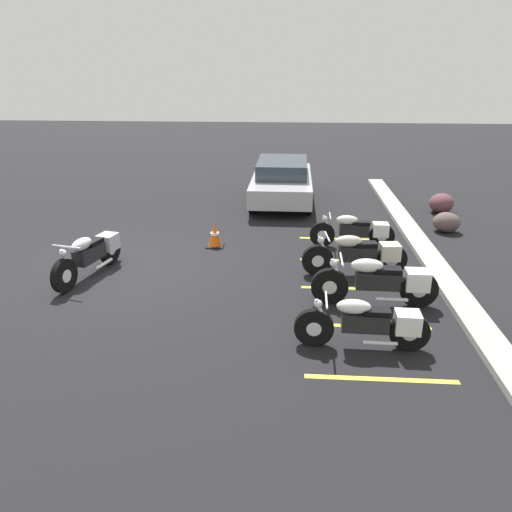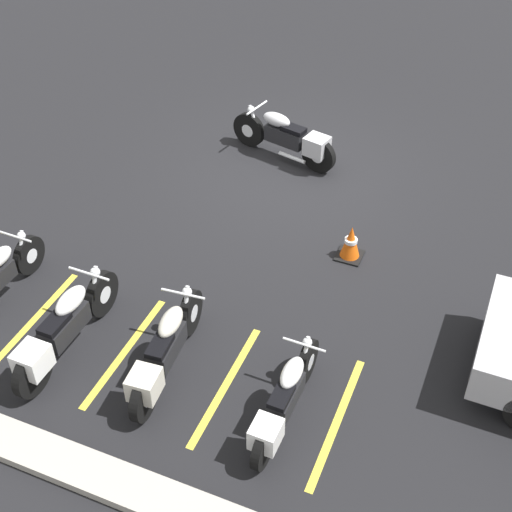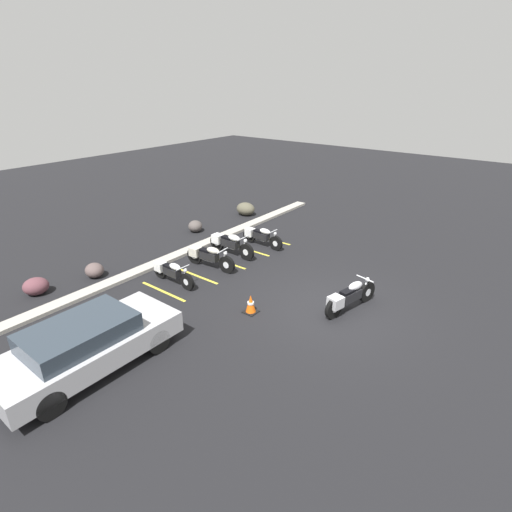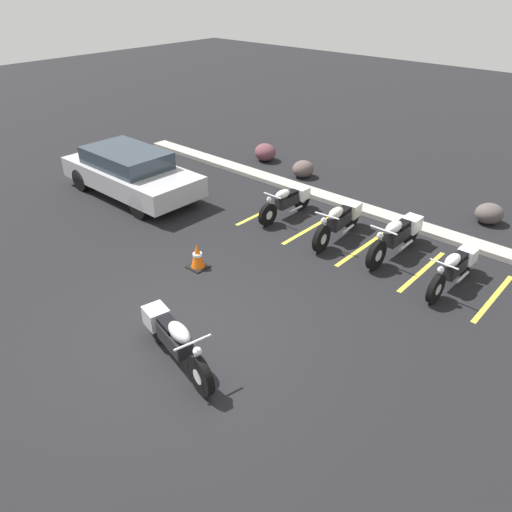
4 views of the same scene
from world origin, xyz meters
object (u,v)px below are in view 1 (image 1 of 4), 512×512
object	(u,v)px
parked_bike_2	(381,281)
parked_bike_3	(369,323)
parked_bike_1	(360,254)
car_silver	(282,180)
traffic_cone	(215,236)
parked_bike_0	(357,231)
landscape_rock_3	(441,203)
landscape_rock_2	(447,222)
motorcycle_silver_featured	(91,253)

from	to	relation	value
parked_bike_2	parked_bike_3	size ratio (longest dim) A/B	1.10
parked_bike_1	car_silver	size ratio (longest dim) A/B	0.50
parked_bike_2	traffic_cone	bearing A→B (deg)	-39.49
parked_bike_0	parked_bike_3	world-z (taller)	parked_bike_3
parked_bike_2	landscape_rock_3	bearing A→B (deg)	-112.85
parked_bike_1	parked_bike_2	size ratio (longest dim) A/B	0.96
parked_bike_1	car_silver	bearing A→B (deg)	-78.62
parked_bike_3	parked_bike_0	bearing A→B (deg)	-92.80
car_silver	traffic_cone	world-z (taller)	car_silver
landscape_rock_2	traffic_cone	xyz separation A→B (m)	(1.54, -5.79, 0.01)
parked_bike_0	traffic_cone	size ratio (longest dim) A/B	3.42
motorcycle_silver_featured	car_silver	xyz separation A→B (m)	(-6.21, 3.73, 0.22)
landscape_rock_2	traffic_cone	distance (m)	5.99
car_silver	landscape_rock_2	world-z (taller)	car_silver
traffic_cone	parked_bike_1	bearing A→B (deg)	65.01
parked_bike_3	landscape_rock_2	size ratio (longest dim) A/B	2.98
parked_bike_2	motorcycle_silver_featured	bearing A→B (deg)	-9.28
parked_bike_3	landscape_rock_2	distance (m)	6.56
parked_bike_1	traffic_cone	xyz separation A→B (m)	(-1.49, -3.21, -0.18)
motorcycle_silver_featured	traffic_cone	distance (m)	2.93
parked_bike_3	landscape_rock_3	size ratio (longest dim) A/B	2.58
landscape_rock_2	landscape_rock_3	world-z (taller)	landscape_rock_3
parked_bike_2	landscape_rock_2	world-z (taller)	parked_bike_2
motorcycle_silver_featured	landscape_rock_2	world-z (taller)	motorcycle_silver_featured
parked_bike_1	parked_bike_3	distance (m)	2.89
parked_bike_3	traffic_cone	xyz separation A→B (m)	(-4.38, -2.98, -0.15)
parked_bike_3	traffic_cone	bearing A→B (deg)	-54.21
parked_bike_0	parked_bike_1	xyz separation A→B (m)	(1.66, -0.12, 0.04)
traffic_cone	landscape_rock_2	bearing A→B (deg)	104.88
parked_bike_1	traffic_cone	distance (m)	3.54
parked_bike_0	landscape_rock_2	size ratio (longest dim) A/B	2.91
parked_bike_2	landscape_rock_2	bearing A→B (deg)	-117.51
parked_bike_2	car_silver	bearing A→B (deg)	-74.27
motorcycle_silver_featured	parked_bike_3	xyz separation A→B (m)	(2.50, 5.22, -0.04)
car_silver	landscape_rock_2	xyz separation A→B (m)	(2.79, 4.31, -0.42)
parked_bike_1	traffic_cone	bearing A→B (deg)	-30.07
traffic_cone	motorcycle_silver_featured	bearing A→B (deg)	-50.06
parked_bike_1	car_silver	distance (m)	6.08
parked_bike_3	traffic_cone	distance (m)	5.30
parked_bike_0	parked_bike_2	xyz separation A→B (m)	(3.06, 0.07, 0.05)
parked_bike_3	car_silver	bearing A→B (deg)	-78.70
landscape_rock_2	parked_bike_1	bearing A→B (deg)	-40.46
parked_bike_1	traffic_cone	world-z (taller)	parked_bike_1
parked_bike_0	car_silver	size ratio (longest dim) A/B	0.46
parked_bike_1	parked_bike_3	bearing A→B (deg)	80.43
parked_bike_0	landscape_rock_2	bearing A→B (deg)	-149.82
motorcycle_silver_featured	parked_bike_0	size ratio (longest dim) A/B	1.10
parked_bike_3	landscape_rock_2	xyz separation A→B (m)	(-5.92, 2.81, -0.17)
parked_bike_2	car_silver	size ratio (longest dim) A/B	0.52
landscape_rock_3	traffic_cone	distance (m)	7.03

